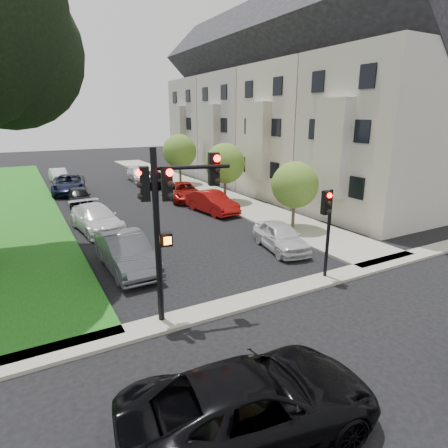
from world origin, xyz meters
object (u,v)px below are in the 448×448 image
traffic_signal_main (169,205)px  car_cross_near (252,403)px  small_tree_b (225,163)px  car_parked_9 (59,175)px  car_parked_0 (281,236)px  car_parked_1 (212,202)px  small_tree_a (295,185)px  small_tree_c (180,151)px  car_parked_6 (96,218)px  car_parked_5 (126,253)px  car_parked_8 (69,184)px  car_parked_7 (79,196)px  car_parked_4 (139,174)px  traffic_signal_secondary (327,218)px  car_parked_2 (184,192)px  car_parked_3 (154,179)px

traffic_signal_main → car_cross_near: 5.86m
small_tree_b → car_parked_9: size_ratio=1.10×
small_tree_b → car_parked_0: (-2.62, -10.24, -2.27)m
car_parked_0 → car_parked_1: size_ratio=0.89×
small_tree_a → car_parked_9: 25.74m
small_tree_c → car_parked_6: 15.20m
car_parked_5 → car_parked_8: bearing=88.0°
small_tree_a → car_parked_8: 19.99m
car_cross_near → car_parked_7: car_cross_near is taller
car_parked_4 → car_parked_9: (-7.11, 2.99, 0.01)m
traffic_signal_secondary → car_parked_9: bearing=102.6°
car_parked_0 → car_parked_7: (-7.07, 14.61, -0.01)m
car_parked_5 → car_parked_9: bearing=88.4°
small_tree_c → car_parked_2: (-2.35, -6.28, -2.45)m
car_parked_4 → car_cross_near: bearing=-101.6°
car_parked_2 → car_parked_7: bearing=174.6°
small_tree_a → car_parked_2: (-2.35, 10.30, -1.93)m
car_parked_5 → car_parked_8: car_parked_5 is taller
car_parked_1 → car_cross_near: bearing=-122.7°
car_parked_0 → small_tree_a: bearing=51.7°
car_cross_near → car_parked_6: (0.02, 16.10, -0.02)m
traffic_signal_main → traffic_signal_secondary: 6.44m
car_parked_0 → car_parked_5: (-7.22, 1.09, 0.11)m
car_parked_3 → car_parked_5: car_parked_5 is taller
car_parked_6 → small_tree_b: bearing=9.0°
small_tree_c → car_parked_6: size_ratio=0.94×
small_tree_c → car_parked_7: (-9.68, -4.26, -2.46)m
car_parked_0 → car_parked_6: (-7.22, 7.52, 0.06)m
car_parked_7 → car_parked_1: bearing=-37.8°
small_tree_b → car_parked_9: (-9.88, 15.74, -2.27)m
traffic_signal_main → car_parked_0: 8.41m
small_tree_b → car_parked_3: small_tree_b is taller
traffic_signal_main → traffic_signal_secondary: traffic_signal_main is taller
car_cross_near → small_tree_b: bearing=-20.9°
traffic_signal_main → traffic_signal_secondary: bearing=-0.4°
traffic_signal_main → car_parked_0: (6.95, 3.57, -3.10)m
car_parked_5 → car_parked_8: size_ratio=0.85×
small_tree_c → car_cross_near: small_tree_c is taller
small_tree_b → car_parked_6: small_tree_b is taller
car_parked_2 → car_parked_5: car_parked_5 is taller
traffic_signal_main → car_parked_0: size_ratio=1.40×
traffic_signal_secondary → car_parked_0: 4.11m
small_tree_c → car_parked_2: size_ratio=0.97×
car_parked_1 → traffic_signal_main: bearing=-130.4°
car_parked_2 → car_parked_5: 13.71m
small_tree_b → car_parked_2: 4.01m
small_tree_b → traffic_signal_main: bearing=-124.7°
small_tree_b → car_parked_8: bearing=136.0°
car_parked_0 → small_tree_b: bearing=86.2°
car_parked_0 → car_parked_7: bearing=126.4°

